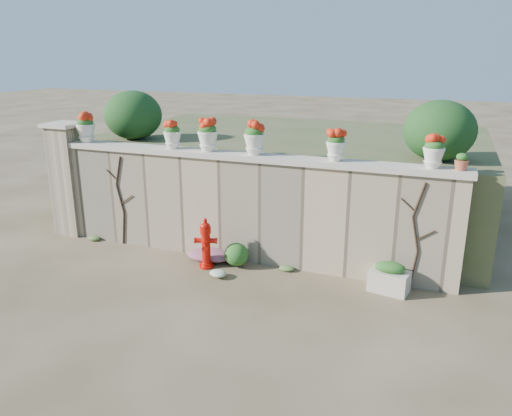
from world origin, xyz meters
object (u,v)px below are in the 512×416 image
at_px(fire_hydrant, 206,243).
at_px(terracotta_pot, 462,163).
at_px(planter_box, 389,278).
at_px(urn_pot_0, 86,128).

relative_size(fire_hydrant, terracotta_pot, 3.61).
relative_size(planter_box, urn_pot_0, 1.16).
height_order(fire_hydrant, urn_pot_0, urn_pot_0).
distance_m(fire_hydrant, terracotta_pot, 4.67).
xyz_separation_m(urn_pot_0, terracotta_pot, (7.37, 0.00, -0.18)).
height_order(planter_box, urn_pot_0, urn_pot_0).
bearing_deg(fire_hydrant, terracotta_pot, -8.93).
relative_size(fire_hydrant, planter_box, 1.37).
bearing_deg(terracotta_pot, planter_box, -152.54).
xyz_separation_m(planter_box, terracotta_pot, (0.92, 0.48, 1.97)).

